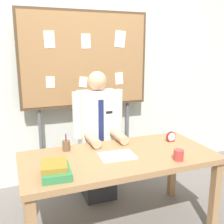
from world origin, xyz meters
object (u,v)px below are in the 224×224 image
Objects in this scene: pen_holder at (66,146)px; desk at (119,164)px; bulletin_board at (86,62)px; desk_clock at (171,137)px; person at (98,142)px; book_stack at (56,170)px; coffee_mug at (179,155)px; open_notebook at (117,156)px.

desk is at bearing -33.48° from pen_holder.
bulletin_board is (0.00, 1.04, 0.85)m from desk.
pen_holder is (-1.04, 0.13, 0.00)m from desk_clock.
pen_holder is (-0.42, -0.32, 0.12)m from person.
book_stack is 1.01m from coffee_mug.
bulletin_board reaches higher than person.
pen_holder reaches higher than book_stack.
desk is 0.60m from person.
book_stack is 0.59m from open_notebook.
book_stack is (-0.59, -0.79, 0.12)m from person.
desk_clock is at bearing 64.35° from coffee_mug.
person is (0.00, 0.60, 0.01)m from desk.
pen_holder is (0.18, 0.47, 0.00)m from book_stack.
person is at bearing 115.54° from coffee_mug.
bulletin_board is at bearing 90.00° from desk.
desk_clock is at bearing 13.11° from desk.
desk is at bearing -90.00° from person.
person reaches higher than open_notebook.
bulletin_board is at bearing 88.29° from open_notebook.
open_notebook is (0.56, 0.17, -0.04)m from book_stack.
book_stack is 1.26m from desk_clock.
desk is 18.81× the size of coffee_mug.
book_stack is 0.50m from pen_holder.
bulletin_board reaches higher than coffee_mug.
open_notebook is 1.91× the size of pen_holder.
bulletin_board is 1.54m from book_stack.
desk_clock is (0.66, 0.17, 0.04)m from open_notebook.
book_stack is 1.83× the size of pen_holder.
bulletin_board is 1.12m from pen_holder.
open_notebook is at bearing -92.91° from person.
desk_clock reaches higher than coffee_mug.
desk_clock is 1.05m from pen_holder.
desk is 10.67× the size of pen_holder.
desk is 1.20× the size of person.
coffee_mug is 1.00m from pen_holder.
pen_holder is at bearing 146.40° from coffee_mug.
person is 0.54m from pen_holder.
desk_clock is 0.47m from coffee_mug.
coffee_mug is (0.42, -0.28, 0.13)m from desk.
pen_holder is at bearing 172.91° from desk_clock.
pen_holder is (-0.38, 0.29, 0.04)m from open_notebook.
pen_holder is at bearing 142.48° from open_notebook.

